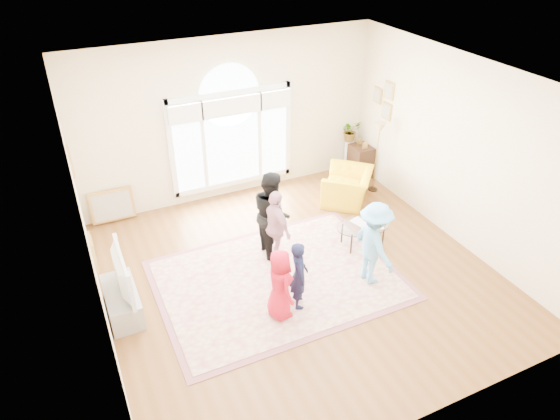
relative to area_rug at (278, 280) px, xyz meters
name	(u,v)px	position (x,y,z in m)	size (l,w,h in m)	color
ground	(299,274)	(0.38, 0.00, -0.01)	(6.00, 6.00, 0.00)	brown
room_shell	(234,124)	(0.39, 2.83, 1.56)	(6.00, 6.00, 6.00)	beige
area_rug	(278,280)	(0.00, 0.00, 0.00)	(3.60, 2.60, 0.02)	#C0B092
rug_border	(278,280)	(0.00, 0.00, 0.00)	(3.80, 2.80, 0.01)	#824C51
tv_console	(122,302)	(-2.37, 0.30, 0.20)	(0.45, 1.00, 0.42)	#989BA0
television	(117,273)	(-2.37, 0.30, 0.73)	(0.17, 1.10, 0.63)	black
coffee_table	(363,226)	(1.76, 0.25, 0.39)	(1.02, 0.70, 0.54)	silver
armchair	(347,187)	(2.31, 1.66, 0.32)	(1.02, 0.89, 0.66)	yellow
side_cabinet	(360,161)	(3.16, 2.50, 0.34)	(0.40, 0.50, 0.70)	black
floor_lamp	(379,133)	(3.07, 1.83, 1.27)	(0.30, 0.30, 1.51)	black
plant_pedestal	(348,155)	(3.08, 2.87, 0.34)	(0.20, 0.20, 0.70)	white
potted_plant	(350,131)	(3.08, 2.87, 0.92)	(0.42, 0.37, 0.47)	#33722D
leaning_picture	(115,221)	(-2.08, 2.90, -0.01)	(0.80, 0.05, 0.62)	tan
child_red	(280,285)	(-0.30, -0.73, 0.57)	(0.55, 0.36, 1.13)	#B51127
child_navy	(299,275)	(0.04, -0.65, 0.57)	(0.41, 0.27, 1.11)	black
child_black	(272,213)	(0.25, 0.77, 0.77)	(0.74, 0.57, 1.51)	black
child_pink	(276,227)	(0.20, 0.50, 0.66)	(0.77, 0.32, 1.31)	#D194A6
child_blue	(374,244)	(1.35, -0.62, 0.71)	(0.91, 0.52, 1.40)	#61A9DA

